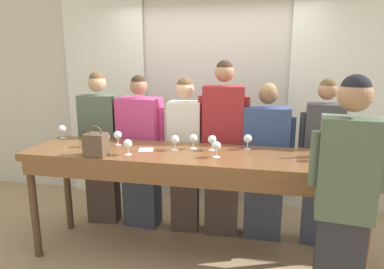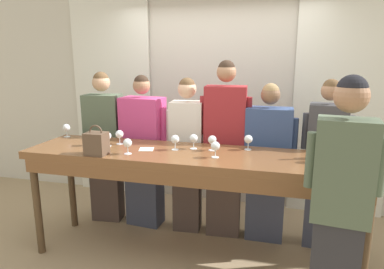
% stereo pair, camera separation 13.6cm
% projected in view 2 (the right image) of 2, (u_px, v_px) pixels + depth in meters
% --- Properties ---
extents(ground_plane, '(18.00, 18.00, 0.00)m').
position_uv_depth(ground_plane, '(190.00, 257.00, 3.30)').
color(ground_plane, tan).
extents(wall_back, '(12.00, 0.06, 2.80)m').
position_uv_depth(wall_back, '(219.00, 95.00, 4.34)').
color(wall_back, beige).
rests_on(wall_back, ground_plane).
extents(curtain_panel_left, '(1.10, 0.03, 2.69)m').
position_uv_depth(curtain_panel_left, '(112.00, 97.00, 4.65)').
color(curtain_panel_left, white).
rests_on(curtain_panel_left, ground_plane).
extents(curtain_panel_right, '(1.10, 0.03, 2.69)m').
position_uv_depth(curtain_panel_right, '(342.00, 105.00, 3.94)').
color(curtain_panel_right, white).
rests_on(curtain_panel_right, ground_plane).
extents(tasting_bar, '(3.03, 0.72, 1.05)m').
position_uv_depth(tasting_bar, '(189.00, 163.00, 3.06)').
color(tasting_bar, brown).
rests_on(tasting_bar, ground_plane).
extents(wine_bottle, '(0.08, 0.08, 0.32)m').
position_uv_depth(wine_bottle, '(328.00, 145.00, 2.87)').
color(wine_bottle, black).
rests_on(wine_bottle, tasting_bar).
extents(handbag, '(0.18, 0.15, 0.27)m').
position_uv_depth(handbag, '(96.00, 143.00, 2.98)').
color(handbag, brown).
rests_on(handbag, tasting_bar).
extents(wine_glass_front_left, '(0.08, 0.08, 0.14)m').
position_uv_depth(wine_glass_front_left, '(319.00, 151.00, 2.76)').
color(wine_glass_front_left, white).
rests_on(wine_glass_front_left, tasting_bar).
extents(wine_glass_front_mid, '(0.08, 0.08, 0.14)m').
position_uv_depth(wine_glass_front_mid, '(194.00, 139.00, 3.16)').
color(wine_glass_front_mid, white).
rests_on(wine_glass_front_mid, tasting_bar).
extents(wine_glass_front_right, '(0.08, 0.08, 0.14)m').
position_uv_depth(wine_glass_front_right, '(119.00, 135.00, 3.33)').
color(wine_glass_front_right, white).
rests_on(wine_glass_front_right, tasting_bar).
extents(wine_glass_center_left, '(0.08, 0.08, 0.14)m').
position_uv_depth(wine_glass_center_left, '(215.00, 146.00, 2.89)').
color(wine_glass_center_left, white).
rests_on(wine_glass_center_left, tasting_bar).
extents(wine_glass_center_mid, '(0.08, 0.08, 0.14)m').
position_uv_depth(wine_glass_center_mid, '(175.00, 140.00, 3.13)').
color(wine_glass_center_mid, white).
rests_on(wine_glass_center_mid, tasting_bar).
extents(wine_glass_center_right, '(0.08, 0.08, 0.14)m').
position_uv_depth(wine_glass_center_right, '(248.00, 140.00, 3.13)').
color(wine_glass_center_right, white).
rests_on(wine_glass_center_right, tasting_bar).
extents(wine_glass_back_left, '(0.08, 0.08, 0.14)m').
position_uv_depth(wine_glass_back_left, '(66.00, 128.00, 3.64)').
color(wine_glass_back_left, white).
rests_on(wine_glass_back_left, tasting_bar).
extents(wine_glass_back_mid, '(0.08, 0.08, 0.14)m').
position_uv_depth(wine_glass_back_mid, '(107.00, 137.00, 3.26)').
color(wine_glass_back_mid, white).
rests_on(wine_glass_back_mid, tasting_bar).
extents(wine_glass_back_right, '(0.08, 0.08, 0.14)m').
position_uv_depth(wine_glass_back_right, '(212.00, 140.00, 3.11)').
color(wine_glass_back_right, white).
rests_on(wine_glass_back_right, tasting_bar).
extents(wine_glass_near_host, '(0.08, 0.08, 0.14)m').
position_uv_depth(wine_glass_near_host, '(128.00, 143.00, 3.00)').
color(wine_glass_near_host, white).
rests_on(wine_glass_near_host, tasting_bar).
extents(wine_glass_by_bottle, '(0.08, 0.08, 0.14)m').
position_uv_depth(wine_glass_by_bottle, '(90.00, 136.00, 3.28)').
color(wine_glass_by_bottle, white).
rests_on(wine_glass_by_bottle, tasting_bar).
extents(napkin, '(0.16, 0.16, 0.00)m').
position_uv_depth(napkin, '(146.00, 149.00, 3.16)').
color(napkin, white).
rests_on(napkin, tasting_bar).
extents(guest_olive_jacket, '(0.51, 0.28, 1.72)m').
position_uv_depth(guest_olive_jacket, '(105.00, 147.00, 3.90)').
color(guest_olive_jacket, '#473833').
rests_on(guest_olive_jacket, ground_plane).
extents(guest_pink_top, '(0.57, 0.31, 1.70)m').
position_uv_depth(guest_pink_top, '(144.00, 152.00, 3.79)').
color(guest_pink_top, '#383D51').
rests_on(guest_pink_top, ground_plane).
extents(guest_cream_sweater, '(0.46, 0.28, 1.68)m').
position_uv_depth(guest_cream_sweater, '(187.00, 154.00, 3.66)').
color(guest_cream_sweater, '#473833').
rests_on(guest_cream_sweater, ground_plane).
extents(guest_striped_shirt, '(0.53, 0.28, 1.85)m').
position_uv_depth(guest_striped_shirt, '(225.00, 149.00, 3.55)').
color(guest_striped_shirt, '#473833').
rests_on(guest_striped_shirt, ground_plane).
extents(guest_navy_coat, '(0.56, 0.25, 1.64)m').
position_uv_depth(guest_navy_coat, '(267.00, 164.00, 3.47)').
color(guest_navy_coat, '#383D51').
rests_on(guest_navy_coat, ground_plane).
extents(guest_beige_cap, '(0.47, 0.30, 1.69)m').
position_uv_depth(guest_beige_cap, '(324.00, 165.00, 3.33)').
color(guest_beige_cap, '#383D51').
rests_on(guest_beige_cap, ground_plane).
extents(host_pouring, '(0.48, 0.28, 1.78)m').
position_uv_depth(host_pouring, '(340.00, 207.00, 2.22)').
color(host_pouring, '#28282D').
rests_on(host_pouring, ground_plane).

